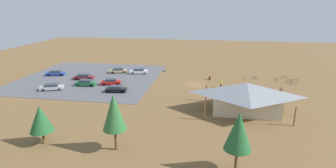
{
  "coord_description": "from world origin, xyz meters",
  "views": [
    {
      "loc": [
        -3.47,
        60.39,
        18.18
      ],
      "look_at": [
        5.74,
        4.44,
        1.2
      ],
      "focal_mm": 28.98,
      "sensor_mm": 36.0,
      "label": 1
    }
  ],
  "objects_px": {
    "trash_bin": "(210,78)",
    "car_green_aisle_side": "(86,83)",
    "bicycle_purple_yard_left": "(281,89)",
    "car_black_front_row": "(116,89)",
    "car_red_mid_lot": "(111,82)",
    "bicycle_red_near_porch": "(276,97)",
    "bicycle_black_by_bin": "(267,91)",
    "pine_mideast": "(238,131)",
    "bicycle_green_near_sign": "(256,90)",
    "bicycle_silver_yard_front": "(245,77)",
    "bicycle_teal_front_row": "(295,80)",
    "car_white_far_end": "(139,71)",
    "car_silver_by_curb": "(52,87)",
    "bicycle_purple_edge_south": "(289,81)",
    "car_tan_end_stall": "(118,70)",
    "visitor_by_pavilion": "(221,83)",
    "pine_west": "(41,119)",
    "bicycle_yellow_edge_north": "(280,93)",
    "car_maroon_near_entry": "(84,77)",
    "lot_sign": "(164,73)",
    "bicycle_orange_yard_center": "(285,77)",
    "pine_far_west": "(114,112)",
    "bicycle_orange_back_row": "(276,80)",
    "bike_pavilion": "(246,95)",
    "bicycle_blue_yard_right": "(255,78)",
    "car_blue_inner_stall": "(56,73)",
    "bicycle_white_lone_west": "(293,84)"
  },
  "relations": [
    {
      "from": "bicycle_orange_back_row",
      "to": "bicycle_black_by_bin",
      "type": "distance_m",
      "value": 10.19
    },
    {
      "from": "bicycle_silver_yard_front",
      "to": "bicycle_orange_yard_center",
      "type": "bearing_deg",
      "value": -171.32
    },
    {
      "from": "bike_pavilion",
      "to": "car_red_mid_lot",
      "type": "bearing_deg",
      "value": -22.13
    },
    {
      "from": "car_white_far_end",
      "to": "visitor_by_pavilion",
      "type": "relative_size",
      "value": 2.62
    },
    {
      "from": "bicycle_silver_yard_front",
      "to": "car_white_far_end",
      "type": "relative_size",
      "value": 0.33
    },
    {
      "from": "car_blue_inner_stall",
      "to": "car_tan_end_stall",
      "type": "distance_m",
      "value": 16.13
    },
    {
      "from": "trash_bin",
      "to": "car_red_mid_lot",
      "type": "distance_m",
      "value": 23.91
    },
    {
      "from": "bicycle_purple_edge_south",
      "to": "car_tan_end_stall",
      "type": "xyz_separation_m",
      "value": [
        43.13,
        -2.37,
        0.36
      ]
    },
    {
      "from": "pine_west",
      "to": "car_tan_end_stall",
      "type": "height_order",
      "value": "pine_west"
    },
    {
      "from": "bicycle_black_by_bin",
      "to": "bicycle_purple_edge_south",
      "type": "xyz_separation_m",
      "value": [
        -6.53,
        -8.65,
        -0.03
      ]
    },
    {
      "from": "bicycle_teal_front_row",
      "to": "car_white_far_end",
      "type": "distance_m",
      "value": 39.03
    },
    {
      "from": "car_tan_end_stall",
      "to": "visitor_by_pavilion",
      "type": "relative_size",
      "value": 2.64
    },
    {
      "from": "car_tan_end_stall",
      "to": "visitor_by_pavilion",
      "type": "bearing_deg",
      "value": 161.47
    },
    {
      "from": "pine_mideast",
      "to": "bicycle_green_near_sign",
      "type": "distance_m",
      "value": 30.58
    },
    {
      "from": "bicycle_teal_front_row",
      "to": "car_maroon_near_entry",
      "type": "height_order",
      "value": "car_maroon_near_entry"
    },
    {
      "from": "bicycle_purple_yard_left",
      "to": "trash_bin",
      "type": "bearing_deg",
      "value": -23.35
    },
    {
      "from": "bicycle_red_near_porch",
      "to": "car_green_aisle_side",
      "type": "relative_size",
      "value": 0.3
    },
    {
      "from": "bicycle_yellow_edge_north",
      "to": "visitor_by_pavilion",
      "type": "xyz_separation_m",
      "value": [
        12.0,
        -2.81,
        0.59
      ]
    },
    {
      "from": "bicycle_green_near_sign",
      "to": "lot_sign",
      "type": "bearing_deg",
      "value": -19.34
    },
    {
      "from": "bicycle_red_near_porch",
      "to": "bicycle_black_by_bin",
      "type": "distance_m",
      "value": 4.01
    },
    {
      "from": "pine_west",
      "to": "visitor_by_pavilion",
      "type": "height_order",
      "value": "pine_west"
    },
    {
      "from": "pine_far_west",
      "to": "bicycle_orange_back_row",
      "type": "relative_size",
      "value": 4.68
    },
    {
      "from": "car_maroon_near_entry",
      "to": "visitor_by_pavilion",
      "type": "height_order",
      "value": "visitor_by_pavilion"
    },
    {
      "from": "trash_bin",
      "to": "car_green_aisle_side",
      "type": "height_order",
      "value": "car_green_aisle_side"
    },
    {
      "from": "bicycle_orange_yard_center",
      "to": "car_red_mid_lot",
      "type": "xyz_separation_m",
      "value": [
        41.01,
        11.96,
        0.36
      ]
    },
    {
      "from": "bicycle_purple_yard_left",
      "to": "car_tan_end_stall",
      "type": "xyz_separation_m",
      "value": [
        39.76,
        -9.5,
        0.35
      ]
    },
    {
      "from": "car_white_far_end",
      "to": "car_blue_inner_stall",
      "type": "bearing_deg",
      "value": 14.23
    },
    {
      "from": "bike_pavilion",
      "to": "visitor_by_pavilion",
      "type": "bearing_deg",
      "value": -74.36
    },
    {
      "from": "bicycle_orange_back_row",
      "to": "car_black_front_row",
      "type": "distance_m",
      "value": 38.16
    },
    {
      "from": "bicycle_blue_yard_right",
      "to": "car_red_mid_lot",
      "type": "distance_m",
      "value": 35.07
    },
    {
      "from": "trash_bin",
      "to": "bicycle_purple_yard_left",
      "type": "height_order",
      "value": "trash_bin"
    },
    {
      "from": "bicycle_black_by_bin",
      "to": "bicycle_blue_yard_right",
      "type": "distance_m",
      "value": 10.45
    },
    {
      "from": "bicycle_silver_yard_front",
      "to": "bicycle_teal_front_row",
      "type": "xyz_separation_m",
      "value": [
        -11.59,
        0.92,
        0.0
      ]
    },
    {
      "from": "car_white_far_end",
      "to": "car_silver_by_curb",
      "type": "relative_size",
      "value": 0.95
    },
    {
      "from": "bicycle_red_near_porch",
      "to": "bicycle_white_lone_west",
      "type": "relative_size",
      "value": 0.76
    },
    {
      "from": "bicycle_black_by_bin",
      "to": "bicycle_green_near_sign",
      "type": "relative_size",
      "value": 0.89
    },
    {
      "from": "bicycle_orange_back_row",
      "to": "car_black_front_row",
      "type": "relative_size",
      "value": 0.36
    },
    {
      "from": "lot_sign",
      "to": "bicycle_red_near_porch",
      "type": "distance_m",
      "value": 26.82
    },
    {
      "from": "bicycle_red_near_porch",
      "to": "car_black_front_row",
      "type": "relative_size",
      "value": 0.3
    },
    {
      "from": "car_black_front_row",
      "to": "car_red_mid_lot",
      "type": "xyz_separation_m",
      "value": [
        3.05,
        -5.02,
        0.01
      ]
    },
    {
      "from": "pine_far_west",
      "to": "bicycle_red_near_porch",
      "type": "xyz_separation_m",
      "value": [
        -24.49,
        -23.58,
        -4.87
      ]
    },
    {
      "from": "bicycle_purple_yard_left",
      "to": "bicycle_blue_yard_right",
      "type": "xyz_separation_m",
      "value": [
        4.2,
        -8.88,
        -0.01
      ]
    },
    {
      "from": "bike_pavilion",
      "to": "car_maroon_near_entry",
      "type": "bearing_deg",
      "value": -21.95
    },
    {
      "from": "trash_bin",
      "to": "car_silver_by_curb",
      "type": "xyz_separation_m",
      "value": [
        33.77,
        13.91,
        0.29
      ]
    },
    {
      "from": "bicycle_purple_yard_left",
      "to": "bicycle_silver_yard_front",
      "type": "relative_size",
      "value": 0.87
    },
    {
      "from": "bicycle_silver_yard_front",
      "to": "car_red_mid_lot",
      "type": "bearing_deg",
      "value": 18.57
    },
    {
      "from": "pine_west",
      "to": "lot_sign",
      "type": "bearing_deg",
      "value": -106.56
    },
    {
      "from": "car_tan_end_stall",
      "to": "car_silver_by_curb",
      "type": "relative_size",
      "value": 0.96
    },
    {
      "from": "trash_bin",
      "to": "bicycle_red_near_porch",
      "type": "height_order",
      "value": "trash_bin"
    },
    {
      "from": "bike_pavilion",
      "to": "bicycle_blue_yard_right",
      "type": "bearing_deg",
      "value": -101.86
    }
  ]
}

